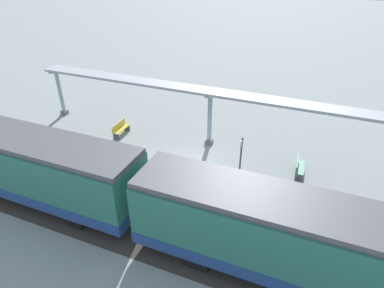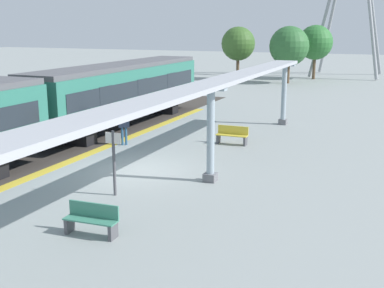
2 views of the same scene
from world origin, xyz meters
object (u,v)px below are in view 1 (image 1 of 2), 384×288
object	(u,v)px
train_far_carriage	(5,159)
bench_mid_platform	(299,167)
platform_info_sign	(241,152)
canopy_pillar_second	(210,119)
passenger_waiting_near_edge	(105,163)
bench_near_end	(120,129)
canopy_pillar_third	(60,92)
train_near_carriage	(337,253)

from	to	relation	value
train_far_carriage	bench_mid_platform	size ratio (longest dim) A/B	9.66
platform_info_sign	canopy_pillar_second	bearing A→B (deg)	48.22
passenger_waiting_near_edge	bench_near_end	bearing A→B (deg)	25.22
train_far_carriage	bench_near_end	bearing A→B (deg)	-14.58
train_far_carriage	platform_info_sign	distance (m)	11.94
train_far_carriage	passenger_waiting_near_edge	xyz separation A→B (m)	(2.46, -4.03, -0.75)
canopy_pillar_third	bench_mid_platform	size ratio (longest dim) A/B	2.26
bench_near_end	bench_mid_platform	xyz separation A→B (m)	(-0.12, -11.57, 0.00)
train_near_carriage	train_far_carriage	bearing A→B (deg)	90.00
train_far_carriage	canopy_pillar_second	xyz separation A→B (m)	(8.22, -7.74, -0.09)
canopy_pillar_third	platform_info_sign	world-z (taller)	canopy_pillar_third
canopy_pillar_third	passenger_waiting_near_edge	size ratio (longest dim) A/B	1.98
canopy_pillar_second	train_near_carriage	bearing A→B (deg)	-137.48
bench_near_end	bench_mid_platform	distance (m)	11.57
train_far_carriage	canopy_pillar_third	bearing A→B (deg)	25.42
train_near_carriage	passenger_waiting_near_edge	size ratio (longest dim) A/B	8.47
train_near_carriage	passenger_waiting_near_edge	distance (m)	11.53
canopy_pillar_third	passenger_waiting_near_edge	distance (m)	9.82
train_far_carriage	platform_info_sign	xyz separation A→B (m)	(5.84, -10.40, -0.51)
train_near_carriage	train_far_carriage	distance (m)	15.27
train_near_carriage	canopy_pillar_third	distance (m)	20.86
passenger_waiting_near_edge	train_far_carriage	bearing A→B (deg)	121.39
canopy_pillar_third	platform_info_sign	distance (m)	14.51
canopy_pillar_third	canopy_pillar_second	bearing A→B (deg)	-90.00
canopy_pillar_third	train_near_carriage	bearing A→B (deg)	-113.19
train_near_carriage	canopy_pillar_third	xyz separation A→B (m)	(8.22, 19.18, -0.09)
platform_info_sign	passenger_waiting_near_edge	size ratio (longest dim) A/B	1.27
canopy_pillar_third	platform_info_sign	xyz separation A→B (m)	(-2.38, -14.30, -0.42)
canopy_pillar_third	bench_near_end	world-z (taller)	canopy_pillar_third
canopy_pillar_second	bench_near_end	size ratio (longest dim) A/B	2.28
train_near_carriage	bench_mid_platform	world-z (taller)	train_near_carriage
train_near_carriage	platform_info_sign	bearing A→B (deg)	39.85
train_far_carriage	passenger_waiting_near_edge	distance (m)	4.78
canopy_pillar_second	bench_mid_platform	size ratio (longest dim) A/B	2.26
bench_mid_platform	passenger_waiting_near_edge	distance (m)	10.43
bench_near_end	platform_info_sign	bearing A→B (deg)	-98.33
train_far_carriage	bench_mid_platform	distance (m)	15.18
canopy_pillar_second	platform_info_sign	world-z (taller)	canopy_pillar_second
bench_mid_platform	passenger_waiting_near_edge	size ratio (longest dim) A/B	0.88
canopy_pillar_second	bench_near_end	bearing A→B (deg)	100.81
bench_near_end	canopy_pillar_second	bearing A→B (deg)	-79.19
canopy_pillar_third	passenger_waiting_near_edge	world-z (taller)	canopy_pillar_third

